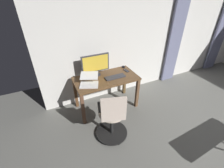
% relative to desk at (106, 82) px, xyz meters
% --- Properties ---
extents(back_room_partition, '(5.79, 0.10, 2.51)m').
position_rel_desk_xyz_m(back_room_partition, '(-1.67, -0.47, 0.63)').
color(back_room_partition, silver).
rests_on(back_room_partition, ground).
extents(curtain_left_panel, '(0.44, 0.06, 2.09)m').
position_rel_desk_xyz_m(curtain_left_panel, '(-3.76, -0.36, 0.42)').
color(curtain_left_panel, slate).
rests_on(curtain_left_panel, ground).
extents(curtain_right_panel, '(0.39, 0.06, 2.09)m').
position_rel_desk_xyz_m(curtain_right_panel, '(-2.03, -0.36, 0.42)').
color(curtain_right_panel, slate).
rests_on(curtain_right_panel, ground).
extents(desk, '(1.26, 0.63, 0.73)m').
position_rel_desk_xyz_m(desk, '(0.00, 0.00, 0.00)').
color(desk, brown).
rests_on(desk, ground).
extents(office_chair, '(0.56, 0.56, 0.97)m').
position_rel_desk_xyz_m(office_chair, '(0.24, 0.80, -0.17)').
color(office_chair, black).
rests_on(office_chair, ground).
extents(computer_monitor, '(0.56, 0.18, 0.44)m').
position_rel_desk_xyz_m(computer_monitor, '(0.13, -0.20, 0.35)').
color(computer_monitor, '#333338').
rests_on(computer_monitor, desk).
extents(computer_keyboard, '(0.42, 0.14, 0.02)m').
position_rel_desk_xyz_m(computer_keyboard, '(-0.17, 0.06, 0.12)').
color(computer_keyboard, '#333338').
rests_on(computer_keyboard, desk).
extents(laptop, '(0.44, 0.46, 0.16)m').
position_rel_desk_xyz_m(laptop, '(0.37, 0.07, 0.16)').
color(laptop, white).
rests_on(laptop, desk).
extents(computer_mouse, '(0.06, 0.10, 0.04)m').
position_rel_desk_xyz_m(computer_mouse, '(-0.53, -0.25, 0.12)').
color(computer_mouse, black).
rests_on(computer_mouse, desk).
extents(cell_phone_by_monitor, '(0.09, 0.15, 0.01)m').
position_rel_desk_xyz_m(cell_phone_by_monitor, '(-0.51, -0.09, 0.11)').
color(cell_phone_by_monitor, '#232328').
rests_on(cell_phone_by_monitor, desk).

